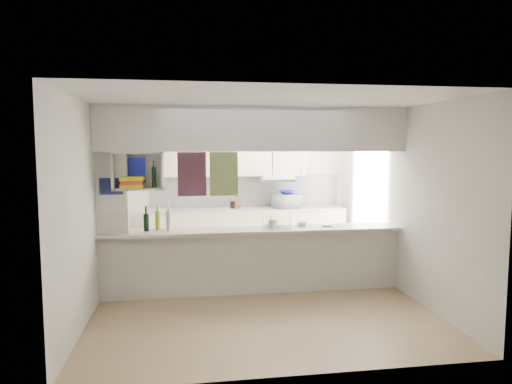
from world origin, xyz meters
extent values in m
plane|color=tan|center=(0.00, 0.00, 0.00)|extent=(4.80, 4.80, 0.00)
plane|color=white|center=(0.00, 0.00, 2.60)|extent=(4.80, 4.80, 0.00)
plane|color=silver|center=(0.00, 2.40, 1.30)|extent=(4.20, 0.00, 4.20)
plane|color=silver|center=(-2.10, 0.00, 1.30)|extent=(0.00, 4.80, 4.80)
plane|color=silver|center=(2.10, 0.00, 1.30)|extent=(0.00, 4.80, 4.80)
cube|color=silver|center=(0.00, 0.00, 0.44)|extent=(4.20, 0.15, 0.88)
cube|color=#B6AEA0|center=(0.00, 0.00, 0.90)|extent=(4.20, 0.50, 0.04)
cube|color=white|center=(0.00, 0.00, 2.30)|extent=(4.20, 0.50, 0.60)
cube|color=silver|center=(-1.90, 0.00, 1.30)|extent=(0.40, 0.18, 2.60)
cube|color=#191E4C|center=(-1.90, -0.10, 1.55)|extent=(0.30, 0.01, 0.22)
cube|color=white|center=(-1.90, -0.10, 1.32)|extent=(0.30, 0.01, 0.24)
cube|color=#32162A|center=(-0.85, 0.22, 1.68)|extent=(0.40, 0.02, 0.62)
cube|color=#15624F|center=(-0.40, 0.22, 1.68)|extent=(0.40, 0.02, 0.62)
cube|color=white|center=(-1.55, -0.10, 1.51)|extent=(0.65, 0.35, 0.02)
cube|color=white|center=(-1.55, -0.10, 1.99)|extent=(0.65, 0.35, 0.02)
cube|color=white|center=(-1.55, 0.06, 1.75)|extent=(0.65, 0.02, 0.50)
cube|color=white|center=(-1.86, -0.10, 1.75)|extent=(0.02, 0.35, 0.50)
cube|color=white|center=(-1.24, -0.10, 1.75)|extent=(0.02, 0.35, 0.50)
cube|color=gold|center=(-1.63, -0.10, 1.55)|extent=(0.30, 0.24, 0.05)
cube|color=red|center=(-1.63, -0.10, 1.60)|extent=(0.28, 0.22, 0.05)
cube|color=gold|center=(-1.63, -0.10, 1.65)|extent=(0.30, 0.24, 0.05)
cube|color=#0E189E|center=(-1.60, 0.02, 1.75)|extent=(0.26, 0.02, 0.34)
cylinder|color=black|center=(-1.35, -0.10, 1.67)|extent=(0.06, 0.06, 0.28)
cube|color=beige|center=(0.20, 2.10, 0.45)|extent=(3.60, 0.60, 0.90)
cube|color=#B6AEA0|center=(0.20, 2.10, 0.91)|extent=(3.60, 0.63, 0.03)
cube|color=silver|center=(0.20, 2.38, 1.22)|extent=(3.60, 0.03, 0.60)
cube|color=beige|center=(0.00, 2.23, 1.88)|extent=(2.62, 0.34, 0.72)
cube|color=white|center=(0.75, 2.16, 1.48)|extent=(0.60, 0.46, 0.12)
cube|color=silver|center=(0.75, 1.93, 1.45)|extent=(0.60, 0.02, 0.05)
imported|color=white|center=(0.92, 2.06, 1.05)|extent=(0.55, 0.45, 0.27)
imported|color=#0E189E|center=(0.92, 2.03, 1.22)|extent=(0.27, 0.27, 0.07)
cube|color=silver|center=(0.34, 0.03, 0.93)|extent=(0.47, 0.39, 0.01)
cylinder|color=white|center=(0.24, 0.05, 1.04)|extent=(0.05, 0.20, 0.21)
cylinder|color=white|center=(0.30, 0.04, 1.04)|extent=(0.05, 0.20, 0.21)
cylinder|color=white|center=(0.36, 0.03, 1.04)|extent=(0.05, 0.20, 0.21)
imported|color=white|center=(0.25, -0.06, 0.99)|extent=(0.17, 0.17, 0.11)
cylinder|color=black|center=(-1.48, 0.04, 1.04)|extent=(0.08, 0.08, 0.24)
cylinder|color=black|center=(-1.48, 0.04, 1.21)|extent=(0.03, 0.03, 0.11)
cylinder|color=olive|center=(-1.33, 0.12, 1.05)|extent=(0.08, 0.08, 0.25)
cylinder|color=olive|center=(-1.33, 0.12, 1.23)|extent=(0.03, 0.03, 0.11)
cylinder|color=silver|center=(-1.18, 0.04, 1.06)|extent=(0.08, 0.08, 0.27)
cylinder|color=silver|center=(-1.18, 0.04, 1.25)|extent=(0.03, 0.03, 0.11)
cylinder|color=silver|center=(0.71, 0.07, 0.96)|extent=(0.14, 0.14, 0.07)
cube|color=black|center=(1.06, 0.00, 0.93)|extent=(0.14, 0.07, 0.01)
cylinder|color=black|center=(-0.08, 2.15, 0.99)|extent=(0.10, 0.10, 0.14)
cube|color=brown|center=(0.01, 2.18, 1.02)|extent=(0.11, 0.09, 0.20)
camera|label=1|loc=(-0.92, -6.24, 2.06)|focal=32.00mm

